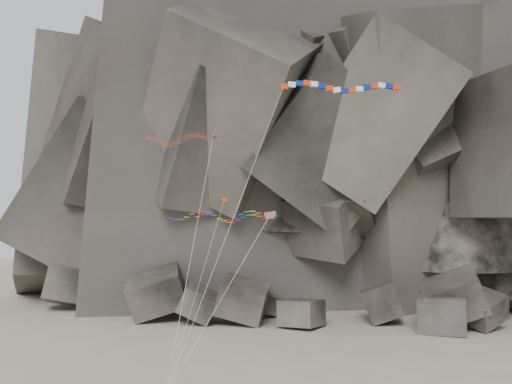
% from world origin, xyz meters
% --- Properties ---
extents(headland, '(110.00, 70.00, 84.00)m').
position_xyz_m(headland, '(0.00, 70.00, 42.00)').
color(headland, '#595349').
rests_on(headland, ground).
extents(boulder_field, '(77.30, 16.36, 9.77)m').
position_xyz_m(boulder_field, '(2.15, 33.53, 2.50)').
color(boulder_field, '#47423F').
rests_on(boulder_field, ground).
extents(delta_kite, '(8.89, 11.48, 25.03)m').
position_xyz_m(delta_kite, '(-5.30, 3.50, 25.16)').
color(delta_kite, red).
rests_on(delta_kite, ground).
extents(banner_kite, '(20.41, 15.90, 29.76)m').
position_xyz_m(banner_kite, '(12.08, 6.27, 30.42)').
color(banner_kite, red).
rests_on(banner_kite, ground).
extents(parafoil_kite, '(12.45, 10.48, 16.03)m').
position_xyz_m(parafoil_kite, '(-0.64, 2.94, 16.87)').
color(parafoil_kite, yellow).
rests_on(parafoil_kite, ground).
extents(pennant_kite, '(3.63, 6.77, 17.27)m').
position_xyz_m(pennant_kite, '(0.55, -2.03, 14.52)').
color(pennant_kite, red).
rests_on(pennant_kite, ground).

